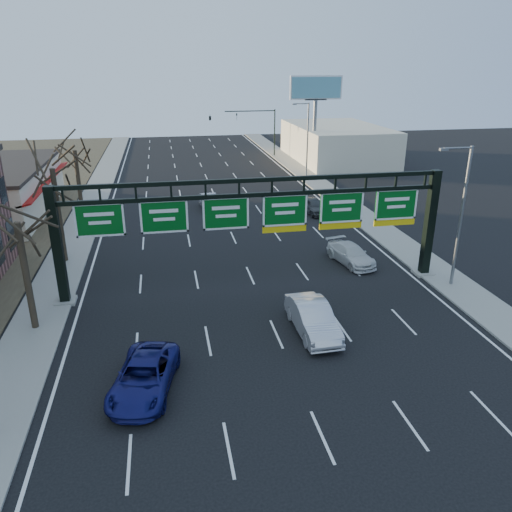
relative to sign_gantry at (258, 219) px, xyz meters
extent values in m
plane|color=black|center=(-0.16, -8.00, -4.63)|extent=(160.00, 160.00, 0.00)
cube|color=gray|center=(-12.96, 12.00, -4.57)|extent=(3.00, 120.00, 0.12)
cube|color=gray|center=(12.64, 12.00, -4.57)|extent=(3.00, 120.00, 0.12)
cube|color=white|center=(-0.16, 12.00, -4.62)|extent=(21.60, 120.00, 0.01)
cube|color=black|center=(-11.86, 0.00, -1.03)|extent=(0.55, 0.55, 7.20)
cube|color=gray|center=(-11.86, 0.00, -4.53)|extent=(1.20, 1.20, 0.20)
cube|color=black|center=(11.54, 0.00, -1.03)|extent=(0.55, 0.55, 7.20)
cube|color=gray|center=(11.54, 0.00, -4.53)|extent=(1.20, 1.20, 0.20)
cube|color=black|center=(-0.16, 0.00, 2.42)|extent=(23.40, 0.25, 0.25)
cube|color=black|center=(-0.16, 0.00, 1.52)|extent=(23.40, 0.25, 0.25)
cube|color=#054F14|center=(-9.33, 0.00, 0.47)|extent=(2.80, 0.10, 2.00)
cube|color=#054F14|center=(-5.66, 0.00, 0.47)|extent=(2.80, 0.10, 2.00)
cube|color=#054F14|center=(-1.99, 0.00, 0.47)|extent=(2.80, 0.10, 2.00)
cube|color=#054F14|center=(1.67, 0.00, 0.47)|extent=(2.80, 0.10, 2.00)
cube|color=yellow|center=(1.67, 0.00, -0.75)|extent=(2.80, 0.10, 0.40)
cube|color=#054F14|center=(5.34, 0.00, 0.47)|extent=(2.80, 0.10, 2.00)
cube|color=yellow|center=(5.34, 0.00, -0.75)|extent=(2.80, 0.10, 0.40)
cube|color=#054F14|center=(9.01, 0.00, 0.47)|extent=(2.80, 0.10, 2.00)
cube|color=yellow|center=(9.01, 0.00, -0.75)|extent=(2.80, 0.10, 0.40)
cube|color=#A21310|center=(-16.56, 21.00, -1.63)|extent=(1.20, 18.00, 0.40)
cube|color=beige|center=(19.84, 42.00, -2.13)|extent=(12.00, 20.00, 5.00)
cylinder|color=black|center=(-12.96, -3.00, -1.47)|extent=(0.36, 0.36, 6.08)
cylinder|color=black|center=(-12.96, 7.00, -1.09)|extent=(0.36, 0.36, 6.84)
cylinder|color=black|center=(-12.96, 17.00, -1.28)|extent=(0.36, 0.36, 6.46)
cylinder|color=slate|center=(12.44, -2.00, -0.01)|extent=(0.20, 0.20, 9.00)
cylinder|color=slate|center=(11.54, -2.00, 4.39)|extent=(1.80, 0.12, 0.12)
cube|color=slate|center=(10.64, -2.00, 4.34)|extent=(0.50, 0.22, 0.15)
cylinder|color=slate|center=(12.44, 32.00, -0.01)|extent=(0.20, 0.20, 9.00)
cylinder|color=slate|center=(11.54, 32.00, 4.39)|extent=(1.80, 0.12, 0.12)
cube|color=slate|center=(10.64, 32.00, 4.34)|extent=(0.50, 0.22, 0.15)
cylinder|color=slate|center=(14.84, 37.00, -0.13)|extent=(0.50, 0.50, 9.00)
cube|color=slate|center=(14.84, 37.00, 4.37)|extent=(3.00, 0.30, 0.20)
cube|color=white|center=(14.84, 37.00, 5.87)|extent=(7.00, 0.30, 3.00)
cube|color=#5699AD|center=(14.84, 36.80, 5.87)|extent=(6.60, 0.05, 2.60)
cylinder|color=black|center=(11.64, 47.00, -1.13)|extent=(0.18, 0.18, 7.00)
cylinder|color=black|center=(7.84, 47.00, 2.17)|extent=(7.60, 0.14, 0.14)
imported|color=black|center=(5.84, 47.00, 1.37)|extent=(0.20, 0.20, 1.00)
imported|color=black|center=(1.84, 47.00, 1.37)|extent=(0.54, 0.54, 1.62)
imported|color=navy|center=(-6.98, -9.74, -3.90)|extent=(3.49, 5.62, 1.45)
imported|color=silver|center=(1.78, -6.18, -3.79)|extent=(1.93, 5.15, 1.68)
imported|color=silver|center=(7.38, 2.89, -3.95)|extent=(2.78, 4.96, 1.36)
imported|color=#393C3E|center=(8.50, 15.72, -3.90)|extent=(2.19, 4.45, 1.46)
imported|color=#B8B9BE|center=(-1.22, 19.22, -3.93)|extent=(1.77, 4.33, 1.40)
camera|label=1|loc=(-5.58, -28.77, 8.97)|focal=35.00mm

